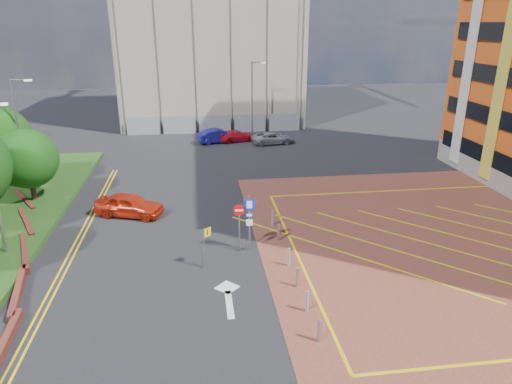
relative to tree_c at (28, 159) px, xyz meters
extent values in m
plane|color=black|center=(13.50, -10.00, -3.19)|extent=(140.00, 140.00, 0.00)
cube|color=brown|center=(27.50, -10.00, -3.18)|extent=(26.00, 26.00, 0.02)
cube|color=maroon|center=(3.70, -16.00, -2.99)|extent=(0.62, 4.61, 0.40)
cube|color=maroon|center=(2.90, -12.00, -2.99)|extent=(1.25, 4.56, 0.40)
cube|color=maroon|center=(1.90, -8.00, -2.99)|extent=(1.86, 4.43, 0.40)
cube|color=maroon|center=(0.70, -4.00, -2.99)|extent=(2.29, 4.27, 0.40)
cube|color=maroon|center=(-0.70, 0.00, -2.99)|extent=(2.69, 4.06, 0.40)
cylinder|color=#3D2B1C|center=(0.00, 0.00, -1.99)|extent=(0.36, 0.36, 1.80)
sphere|color=#0E3D0E|center=(0.00, 0.00, 0.01)|extent=(4.00, 4.00, 4.00)
cylinder|color=#3D2B1C|center=(-3.00, 3.00, -1.79)|extent=(0.36, 0.36, 2.20)
cube|color=silver|center=(2.20, -8.00, 4.96)|extent=(0.50, 0.15, 0.12)
cylinder|color=#9EA0A8|center=(-1.00, 2.00, 1.11)|extent=(0.16, 0.16, 8.00)
cylinder|color=#9EA0A8|center=(-0.40, 2.00, 4.99)|extent=(1.20, 0.10, 0.10)
cube|color=silver|center=(0.20, 2.00, 4.96)|extent=(0.50, 0.15, 0.12)
cylinder|color=#9EA0A8|center=(17.50, 18.00, 0.81)|extent=(0.16, 0.16, 8.00)
cylinder|color=#9EA0A8|center=(18.10, 18.00, 4.69)|extent=(1.20, 0.10, 0.10)
cube|color=silver|center=(18.70, 18.00, 4.66)|extent=(0.50, 0.15, 0.12)
cylinder|color=#9EA0A8|center=(14.00, -9.00, -1.59)|extent=(0.10, 0.10, 3.20)
cube|color=#0B24C6|center=(14.00, -9.03, -0.44)|extent=(0.60, 0.04, 0.60)
cube|color=white|center=(14.00, -9.06, -0.44)|extent=(0.30, 0.02, 0.42)
cube|color=#0B24C6|center=(14.00, -9.03, -1.04)|extent=(0.40, 0.04, 0.25)
cube|color=white|center=(14.00, -9.06, -1.04)|extent=(0.28, 0.02, 0.14)
cube|color=white|center=(14.00, -9.03, -1.49)|extent=(0.35, 0.04, 0.35)
cylinder|color=#9EA0A8|center=(13.45, -9.00, -1.84)|extent=(0.08, 0.08, 2.70)
cylinder|color=red|center=(13.45, -9.03, -0.74)|extent=(0.64, 0.04, 0.64)
cube|color=white|center=(13.45, -9.06, -0.74)|extent=(0.44, 0.02, 0.10)
cylinder|color=#9EA0A8|center=(11.49, -10.57, -2.09)|extent=(0.24, 0.08, 2.20)
cube|color=yellow|center=(11.71, -10.60, -1.19)|extent=(0.37, 0.37, 0.48)
cylinder|color=#9EA0A8|center=(15.80, -17.00, -2.72)|extent=(0.14, 0.14, 0.90)
cylinder|color=black|center=(15.80, -15.00, -2.72)|extent=(0.14, 0.14, 0.90)
cylinder|color=#9EA0A8|center=(15.80, -13.00, -2.72)|extent=(0.14, 0.14, 0.90)
cylinder|color=black|center=(15.80, -11.00, -2.72)|extent=(0.14, 0.14, 0.90)
cylinder|color=#9EA0A8|center=(15.80, -8.00, -2.72)|extent=(0.14, 0.14, 0.90)
cylinder|color=black|center=(15.80, -6.00, -2.72)|extent=(0.14, 0.14, 0.90)
cube|color=gray|center=(13.50, 30.00, 7.81)|extent=(21.20, 19.20, 22.00)
cube|color=gray|center=(14.50, 20.00, -2.19)|extent=(21.60, 0.06, 2.00)
imported|color=red|center=(6.86, -3.17, -2.44)|extent=(4.73, 3.08, 1.50)
imported|color=navy|center=(13.61, 15.44, -2.47)|extent=(4.65, 2.68, 1.45)
imported|color=red|center=(15.56, 15.65, -2.60)|extent=(4.40, 2.79, 1.19)
imported|color=#9C9CA3|center=(19.15, 14.18, -2.59)|extent=(4.59, 2.62, 1.21)
camera|label=1|loc=(11.41, -31.34, 8.63)|focal=32.00mm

